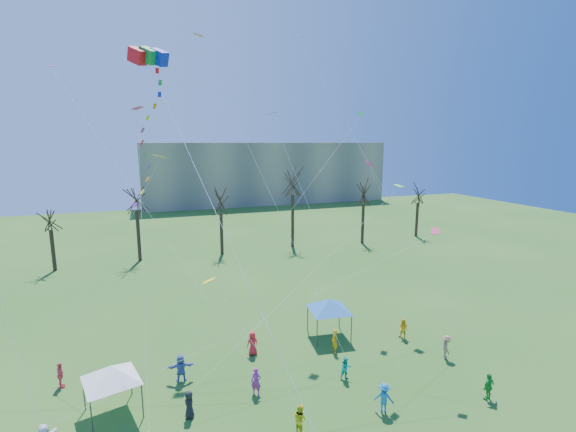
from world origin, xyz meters
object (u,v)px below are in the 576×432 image
object	(u,v)px
big_box_kite	(154,140)
canopy_tent_blue	(329,305)
distant_building	(265,173)
canopy_tent_white	(111,373)

from	to	relation	value
big_box_kite	canopy_tent_blue	world-z (taller)	big_box_kite
big_box_kite	canopy_tent_blue	size ratio (longest dim) A/B	5.74
distant_building	canopy_tent_white	size ratio (longest dim) A/B	15.73
distant_building	canopy_tent_white	xyz separation A→B (m)	(-30.99, -75.79, -4.99)
canopy_tent_white	canopy_tent_blue	size ratio (longest dim) A/B	0.92
distant_building	canopy_tent_white	bearing A→B (deg)	-112.24
canopy_tent_white	canopy_tent_blue	bearing A→B (deg)	15.82
canopy_tent_white	canopy_tent_blue	distance (m)	16.00
big_box_kite	canopy_tent_blue	xyz separation A→B (m)	(12.32, 1.64, -12.63)
canopy_tent_white	distant_building	bearing A→B (deg)	67.76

